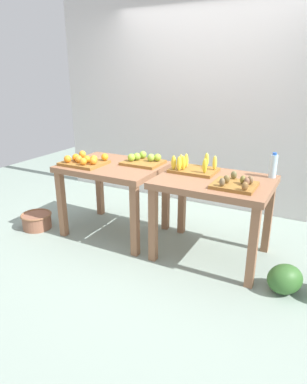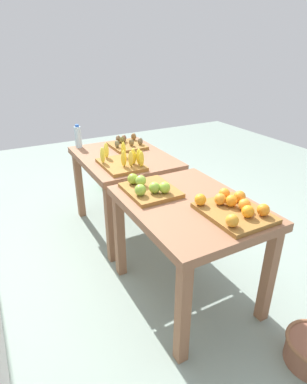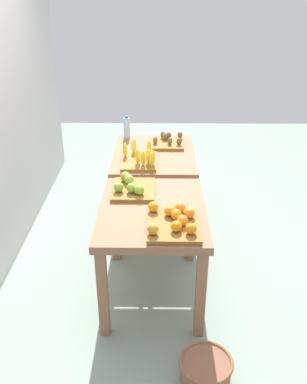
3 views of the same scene
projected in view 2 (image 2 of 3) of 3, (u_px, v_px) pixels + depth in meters
The scene contains 9 objects.
ground_plane at pixel (151, 254), 2.92m from camera, with size 8.00×8.00×0.00m, color gray.
display_table_left at pixel (189, 218), 2.19m from camera, with size 1.04×0.80×0.79m.
display_table_right at pixel (124, 167), 3.08m from camera, with size 1.04×0.80×0.79m.
orange_bin at pixel (234, 209), 1.98m from camera, with size 0.44×0.37×0.11m.
apple_bin at pixel (149, 188), 2.26m from camera, with size 0.40×0.34×0.11m.
banana_crate at pixel (122, 161), 2.74m from camera, with size 0.44×0.32×0.17m.
kiwi_bin at pixel (127, 144), 3.25m from camera, with size 0.36×0.33×0.10m.
water_bottle at pixel (78, 137), 3.21m from camera, with size 0.07×0.07×0.24m.
watermelon_pile at pixel (116, 182), 4.12m from camera, with size 0.63×0.41×0.25m.
Camera 2 is at (-2.11, 1.12, 1.78)m, focal length 29.59 mm.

